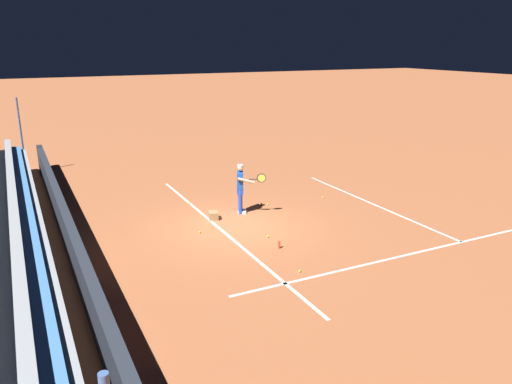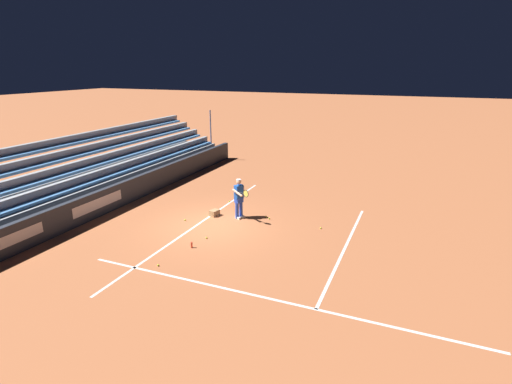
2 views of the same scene
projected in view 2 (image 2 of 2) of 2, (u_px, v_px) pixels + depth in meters
ground_plane at (210, 225)px, 16.30m from camera, size 160.00×160.00×0.00m
court_baseline_white at (199, 223)px, 16.49m from camera, size 12.00×0.10×0.01m
court_sideline_white at (264, 297)px, 11.22m from camera, size 0.10×12.00×0.01m
court_service_line_white at (345, 248)px, 14.28m from camera, size 8.22×0.10×0.01m
back_wall_sponsor_board at (112, 198)px, 17.96m from camera, size 22.81×0.25×1.10m
bleacher_stand at (74, 188)px, 18.73m from camera, size 21.67×3.20×3.40m
tennis_player at (239, 198)px, 16.82m from camera, size 0.86×0.91×1.71m
ball_box_cardboard at (214, 213)px, 17.30m from camera, size 0.46×0.39×0.26m
tennis_ball_on_baseline at (266, 217)px, 17.14m from camera, size 0.07×0.07×0.07m
tennis_ball_far_left at (158, 265)px, 12.96m from camera, size 0.07×0.07×0.07m
tennis_ball_stray_back at (269, 218)px, 16.94m from camera, size 0.07×0.07×0.07m
tennis_ball_far_right at (229, 201)px, 19.07m from camera, size 0.07×0.07×0.07m
tennis_ball_near_player at (321, 228)px, 15.93m from camera, size 0.07×0.07×0.07m
tennis_ball_by_box at (185, 220)px, 16.76m from camera, size 0.07×0.07×0.07m
tennis_ball_toward_net at (207, 238)px, 15.02m from camera, size 0.07×0.07×0.07m
water_bottle at (192, 245)px, 14.25m from camera, size 0.07×0.07×0.22m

